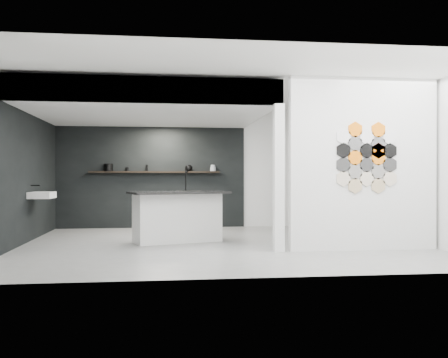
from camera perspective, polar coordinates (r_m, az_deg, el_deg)
floor at (r=8.91m, az=-0.41°, el=-7.45°), size 7.00×6.00×0.01m
partition_panel at (r=8.42m, az=15.62°, el=1.66°), size 2.45×0.15×2.80m
bay_clad_back at (r=11.75m, az=-8.38°, el=0.19°), size 4.40×0.04×2.35m
bay_clad_left at (r=10.08m, az=-21.09°, el=0.15°), size 0.04×4.00×2.35m
bulkhead at (r=9.87m, az=-8.68°, el=8.17°), size 4.40×4.00×0.40m
corner_column at (r=7.99m, az=6.27°, el=0.13°), size 0.16×0.16×2.35m
fascia_beam at (r=7.98m, az=-9.10°, el=10.05°), size 4.40×0.16×0.40m
wall_basin at (r=9.84m, az=-20.08°, el=-1.74°), size 0.40×0.60×0.12m
display_shelf at (r=11.64m, az=-7.90°, el=0.80°), size 3.00×0.15×0.04m
kitchen_island at (r=9.16m, az=-5.33°, el=-4.22°), size 1.90×1.27×1.41m
stockpot at (r=11.71m, az=-13.08°, el=1.30°), size 0.22×0.22×0.17m
kettle at (r=11.66m, az=-4.05°, el=1.26°), size 0.18×0.18×0.15m
glass_bowl at (r=11.70m, az=-1.28°, el=1.14°), size 0.16×0.16×0.10m
glass_vase at (r=11.70m, az=-1.28°, el=1.26°), size 0.12×0.12×0.15m
bottle_dark at (r=11.65m, az=-8.82°, el=1.26°), size 0.07×0.07×0.15m
utensil_cup at (r=11.67m, az=-11.03°, el=1.12°), size 0.10×0.10×0.09m
hex_tile_cluster at (r=8.36m, az=16.06°, el=2.39°), size 1.04×0.02×1.16m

